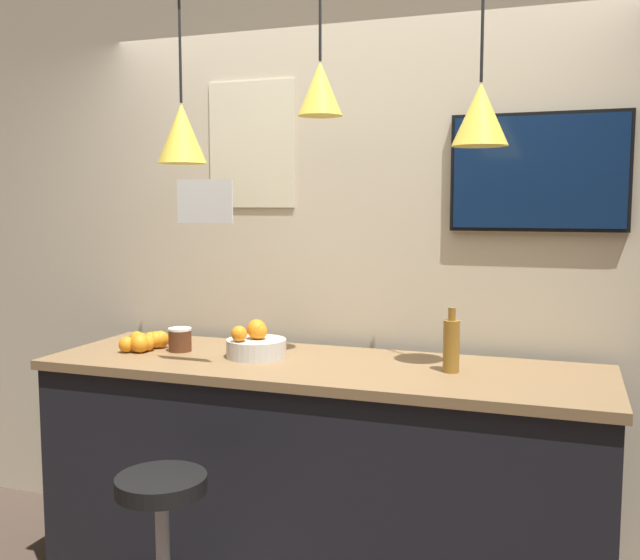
# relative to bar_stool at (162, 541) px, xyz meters

# --- Properties ---
(back_wall) EXTENTS (8.00, 0.06, 2.90)m
(back_wall) POSITION_rel_bar_stool_xyz_m (0.37, 1.13, 0.98)
(back_wall) COLOR beige
(back_wall) RESTS_ON ground_plane
(service_counter) EXTENTS (2.36, 0.73, 1.01)m
(service_counter) POSITION_rel_bar_stool_xyz_m (0.37, 0.66, 0.04)
(service_counter) COLOR black
(service_counter) RESTS_ON ground_plane
(bar_stool) EXTENTS (0.37, 0.37, 0.71)m
(bar_stool) POSITION_rel_bar_stool_xyz_m (0.00, 0.00, 0.00)
(bar_stool) COLOR #B7B7BC
(bar_stool) RESTS_ON ground_plane
(fruit_bowl) EXTENTS (0.26, 0.26, 0.16)m
(fruit_bowl) POSITION_rel_bar_stool_xyz_m (0.07, 0.67, 0.59)
(fruit_bowl) COLOR beige
(fruit_bowl) RESTS_ON service_counter
(orange_pile) EXTENTS (0.20, 0.22, 0.09)m
(orange_pile) POSITION_rel_bar_stool_xyz_m (-0.48, 0.65, 0.58)
(orange_pile) COLOR orange
(orange_pile) RESTS_ON service_counter
(juice_bottle) EXTENTS (0.07, 0.07, 0.26)m
(juice_bottle) POSITION_rel_bar_stool_xyz_m (0.91, 0.67, 0.65)
(juice_bottle) COLOR olive
(juice_bottle) RESTS_ON service_counter
(spread_jar) EXTENTS (0.11, 0.11, 0.11)m
(spread_jar) POSITION_rel_bar_stool_xyz_m (-0.31, 0.67, 0.59)
(spread_jar) COLOR #562D19
(spread_jar) RESTS_ON service_counter
(pendant_lamp_left) EXTENTS (0.21, 0.21, 0.96)m
(pendant_lamp_left) POSITION_rel_bar_stool_xyz_m (-0.27, 0.66, 1.51)
(pendant_lamp_left) COLOR black
(pendant_lamp_middle) EXTENTS (0.18, 0.18, 0.78)m
(pendant_lamp_middle) POSITION_rel_bar_stool_xyz_m (0.37, 0.66, 1.67)
(pendant_lamp_middle) COLOR black
(pendant_lamp_right) EXTENTS (0.21, 0.21, 0.91)m
(pendant_lamp_right) POSITION_rel_bar_stool_xyz_m (1.01, 0.66, 1.54)
(pendant_lamp_right) COLOR black
(mounted_tv) EXTENTS (0.74, 0.04, 0.50)m
(mounted_tv) POSITION_rel_bar_stool_xyz_m (1.20, 1.08, 1.34)
(mounted_tv) COLOR black
(hanging_menu_board) EXTENTS (0.24, 0.01, 0.17)m
(hanging_menu_board) POSITION_rel_bar_stool_xyz_m (-0.01, 0.37, 1.21)
(hanging_menu_board) COLOR white
(wall_poster) EXTENTS (0.45, 0.01, 0.61)m
(wall_poster) POSITION_rel_bar_stool_xyz_m (-0.14, 1.10, 1.49)
(wall_poster) COLOR beige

